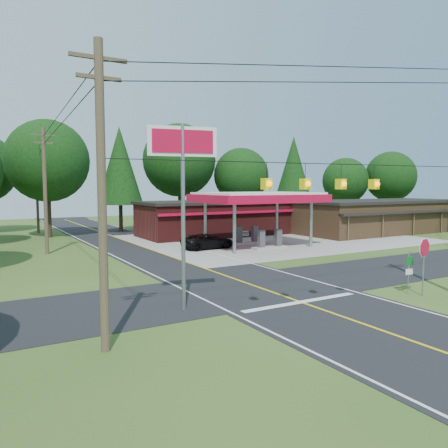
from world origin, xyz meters
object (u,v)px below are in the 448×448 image
big_stop_sign (183,170)px  gas_canopy (258,199)px  sedan_car (239,230)px  suv_car (208,241)px  octagonal_stop_sign (424,252)px

big_stop_sign → gas_canopy: bearing=46.5°
gas_canopy → big_stop_sign: 20.79m
gas_canopy → sedan_car: gas_canopy is taller
suv_car → big_stop_sign: bearing=146.6°
octagonal_stop_sign → gas_canopy: bearing=80.9°
gas_canopy → octagonal_stop_sign: (-2.98, -18.66, -2.07)m
suv_car → octagonal_stop_sign: size_ratio=1.62×
octagonal_stop_sign → suv_car: bearing=94.4°
big_stop_sign → sedan_car: bearing=53.1°
sedan_car → big_stop_sign: (-17.27, -23.01, 5.51)m
suv_car → gas_canopy: bearing=-105.1°
gas_canopy → big_stop_sign: size_ratio=1.32×
gas_canopy → sedan_car: bearing=69.4°
sedan_car → gas_canopy: bearing=-97.4°
gas_canopy → big_stop_sign: (-14.27, -15.01, 1.84)m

